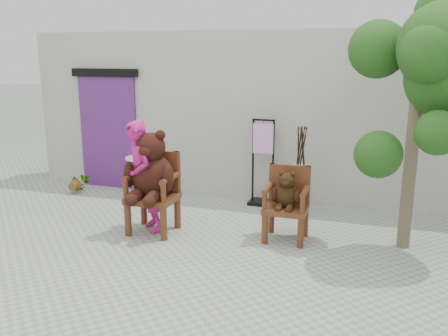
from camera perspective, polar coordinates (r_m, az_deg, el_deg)
name	(u,v)px	position (r m, az deg, el deg)	size (l,w,h in m)	color
ground_plane	(212,255)	(6.38, -1.51, -10.44)	(60.00, 60.00, 0.00)	gray
back_wall	(265,114)	(8.88, 4.94, 6.43)	(9.00, 1.00, 3.00)	#AEADA3
doorway	(109,129)	(9.56, -13.71, 4.57)	(1.40, 0.11, 2.33)	#58236B
chair_big	(152,176)	(7.00, -8.66, -0.92)	(0.76, 0.81, 1.55)	#48210F
chair_small	(287,197)	(6.77, 7.57, -3.51)	(0.60, 0.55, 1.05)	#48210F
person	(144,177)	(7.03, -9.61, -1.10)	(0.61, 0.40, 1.67)	#BE1775
cafe_table	(142,171)	(9.12, -9.84, -0.31)	(0.60, 0.60, 0.70)	white
display_stand	(263,172)	(8.30, 4.67, -0.51)	(0.46, 0.37, 1.51)	black
stool_bucket	(300,175)	(7.92, 9.15, -0.89)	(0.32, 0.32, 1.45)	white
tree	(443,64)	(6.52, 24.80, 11.25)	(1.95, 1.60, 3.48)	#4C412E
potted_plant	(78,183)	(9.51, -17.18, -1.69)	(0.34, 0.30, 0.38)	#12360E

